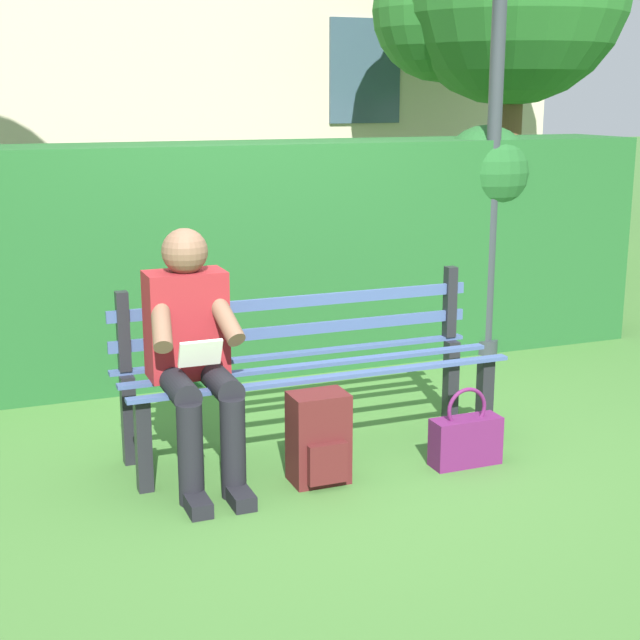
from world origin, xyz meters
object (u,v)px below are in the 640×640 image
at_px(park_bench, 308,365).
at_px(person_seated, 193,349).
at_px(lamp_post, 498,41).
at_px(backpack, 319,439).
at_px(handbag, 466,439).

relative_size(park_bench, person_seated, 1.66).
xyz_separation_m(person_seated, lamp_post, (-2.50, -1.42, 1.52)).
height_order(person_seated, lamp_post, lamp_post).
bearing_deg(park_bench, lamp_post, -145.96).
bearing_deg(backpack, handbag, 174.33).
bearing_deg(lamp_post, person_seated, 29.71).
xyz_separation_m(person_seated, handbag, (-1.29, 0.35, -0.51)).
xyz_separation_m(park_bench, person_seated, (0.65, 0.18, 0.20)).
relative_size(park_bench, backpack, 4.51).
bearing_deg(handbag, person_seated, -15.31).
xyz_separation_m(park_bench, backpack, (0.12, 0.45, -0.23)).
distance_m(person_seated, lamp_post, 3.25).
relative_size(backpack, handbag, 1.09).
distance_m(park_bench, lamp_post, 2.82).
bearing_deg(person_seated, park_bench, -164.83).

